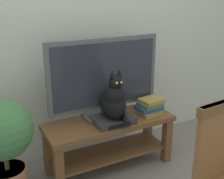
# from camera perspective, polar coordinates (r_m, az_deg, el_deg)

# --- Properties ---
(back_wall) EXTENTS (7.00, 0.12, 2.80)m
(back_wall) POSITION_cam_1_polar(r_m,az_deg,el_deg) (2.81, -5.66, 15.35)
(back_wall) COLOR #B7BCB2
(back_wall) RESTS_ON ground
(tv_stand) EXTENTS (1.16, 0.42, 0.48)m
(tv_stand) POSITION_cam_1_polar(r_m,az_deg,el_deg) (2.66, -0.50, -8.76)
(tv_stand) COLOR brown
(tv_stand) RESTS_ON ground
(tv) EXTENTS (1.02, 0.20, 0.71)m
(tv) POSITION_cam_1_polar(r_m,az_deg,el_deg) (2.54, -1.47, 2.60)
(tv) COLOR #4C4C51
(tv) RESTS_ON tv_stand
(media_box) EXTENTS (0.34, 0.26, 0.05)m
(media_box) POSITION_cam_1_polar(r_m,az_deg,el_deg) (2.54, 0.14, -5.91)
(media_box) COLOR #2D2D30
(media_box) RESTS_ON tv_stand
(cat) EXTENTS (0.22, 0.38, 0.44)m
(cat) POSITION_cam_1_polar(r_m,az_deg,el_deg) (2.46, 0.35, -2.12)
(cat) COLOR black
(cat) RESTS_ON media_box
(book_stack) EXTENTS (0.24, 0.20, 0.15)m
(book_stack) POSITION_cam_1_polar(r_m,az_deg,el_deg) (2.72, 7.40, -3.28)
(book_stack) COLOR olive
(book_stack) RESTS_ON tv_stand
(potted_plant) EXTENTS (0.46, 0.46, 0.82)m
(potted_plant) POSITION_cam_1_polar(r_m,az_deg,el_deg) (2.36, -20.37, -9.29)
(potted_plant) COLOR #9E6B4C
(potted_plant) RESTS_ON ground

